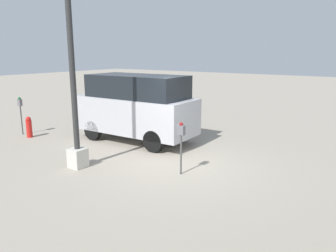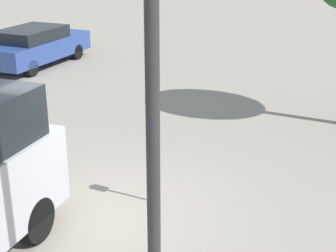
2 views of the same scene
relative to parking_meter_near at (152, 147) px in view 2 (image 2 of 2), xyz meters
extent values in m
plane|color=gray|center=(0.46, -0.58, -1.06)|extent=(80.00, 80.00, 0.00)
cylinder|color=#4C4C4C|center=(0.00, 0.00, -0.51)|extent=(0.05, 0.05, 1.09)
cube|color=slate|center=(0.00, 0.00, 0.17)|extent=(0.21, 0.12, 0.26)
sphere|color=maroon|center=(0.00, 0.00, 0.32)|extent=(0.11, 0.11, 0.11)
cylinder|color=#2D2D2D|center=(2.71, 1.20, 2.53)|extent=(0.16, 0.16, 6.07)
cylinder|color=black|center=(1.81, -1.19, -0.69)|extent=(0.74, 0.23, 0.73)
cube|color=#2D478C|center=(-7.76, -7.91, -0.44)|extent=(4.49, 1.93, 0.68)
cube|color=black|center=(-7.54, -7.92, 0.11)|extent=(2.49, 1.72, 0.42)
cube|color=orange|center=(-9.95, -8.42, -0.62)|extent=(0.08, 0.12, 0.20)
cylinder|color=black|center=(-9.16, -8.65, -0.77)|extent=(0.57, 0.23, 0.56)
cylinder|color=black|center=(-9.11, -7.08, -0.77)|extent=(0.57, 0.23, 0.56)
cylinder|color=black|center=(-6.36, -7.18, -0.77)|extent=(0.57, 0.23, 0.56)
camera|label=1|loc=(-4.44, 7.05, 2.17)|focal=35.00mm
camera|label=2|loc=(7.50, 3.28, 3.49)|focal=55.00mm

